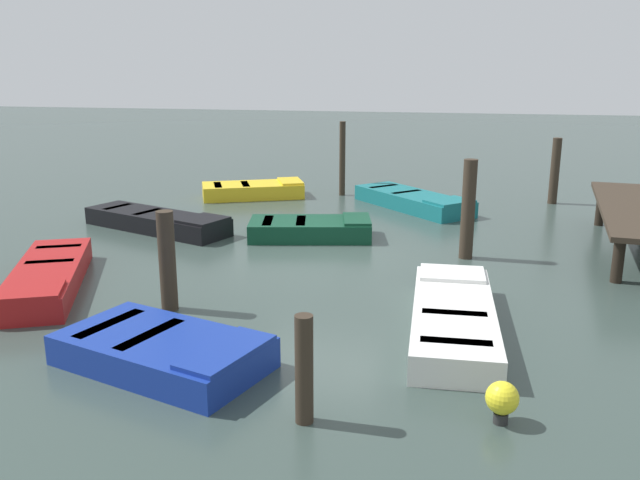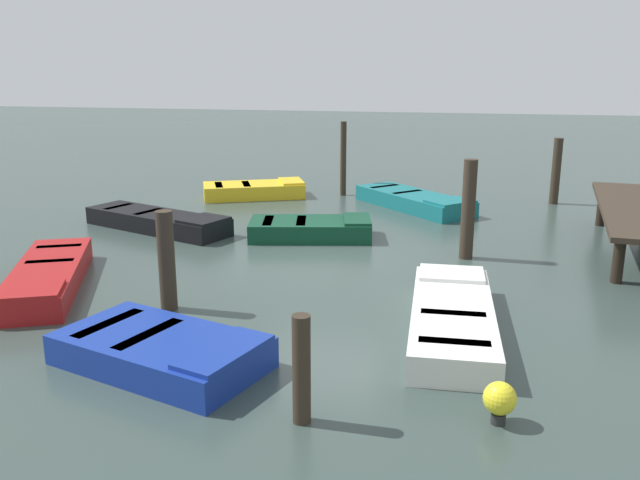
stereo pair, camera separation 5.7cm
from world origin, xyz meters
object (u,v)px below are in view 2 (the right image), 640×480
object	(u,v)px
rowboat_white	(452,317)
rowboat_teal	(414,200)
dock_segment	(638,212)
rowboat_dark_green	(311,228)
mooring_piling_near_left	(301,370)
mooring_piling_far_right	(167,261)
mooring_piling_far_left	(468,210)
rowboat_red	(47,276)
rowboat_black	(158,221)
marker_buoy	(500,400)
mooring_piling_mid_right	(343,159)
mooring_piling_mid_left	(556,171)
rowboat_blue	(162,350)
rowboat_yellow	(254,190)

from	to	relation	value
rowboat_white	rowboat_teal	distance (m)	8.39
dock_segment	rowboat_dark_green	xyz separation A→B (m)	(0.27, -6.72, -0.62)
mooring_piling_near_left	mooring_piling_far_right	bearing A→B (deg)	-135.43
rowboat_white	rowboat_teal	bearing A→B (deg)	6.00
mooring_piling_far_left	mooring_piling_far_right	xyz separation A→B (m)	(3.86, -4.58, -0.19)
rowboat_red	rowboat_black	size ratio (longest dim) A/B	0.97
mooring_piling_far_right	marker_buoy	xyz separation A→B (m)	(2.48, 4.92, -0.51)
rowboat_dark_green	mooring_piling_near_left	distance (m)	7.81
mooring_piling_near_left	marker_buoy	size ratio (longest dim) A/B	2.56
rowboat_teal	mooring_piling_near_left	bearing A→B (deg)	-46.03
rowboat_white	rowboat_red	xyz separation A→B (m)	(-0.50, -6.85, 0.00)
rowboat_black	rowboat_dark_green	bearing A→B (deg)	21.66
rowboat_teal	mooring_piling_mid_right	size ratio (longest dim) A/B	1.61
rowboat_red	mooring_piling_near_left	bearing A→B (deg)	33.66
rowboat_white	rowboat_teal	size ratio (longest dim) A/B	1.07
rowboat_white	mooring_piling_mid_left	world-z (taller)	mooring_piling_mid_left
dock_segment	rowboat_black	size ratio (longest dim) A/B	1.48
mooring_piling_near_left	mooring_piling_mid_right	distance (m)	12.74
rowboat_blue	mooring_piling_near_left	distance (m)	2.32
rowboat_teal	marker_buoy	bearing A→B (deg)	-35.13
rowboat_black	dock_segment	bearing A→B (deg)	23.03
rowboat_dark_green	marker_buoy	size ratio (longest dim) A/B	5.93
rowboat_red	mooring_piling_mid_right	bearing A→B (deg)	135.24
mooring_piling_far_left	mooring_piling_mid_left	bearing A→B (deg)	158.05
mooring_piling_mid_left	mooring_piling_mid_right	distance (m)	5.88
mooring_piling_mid_left	rowboat_yellow	bearing A→B (deg)	-84.35
rowboat_black	mooring_piling_mid_right	bearing A→B (deg)	76.61
mooring_piling_far_right	rowboat_dark_green	bearing A→B (deg)	165.46
mooring_piling_mid_right	rowboat_teal	bearing A→B (deg)	57.19
rowboat_white	rowboat_red	world-z (taller)	same
mooring_piling_mid_left	marker_buoy	bearing A→B (deg)	-9.42
rowboat_dark_green	mooring_piling_far_left	xyz separation A→B (m)	(0.89, 3.35, 0.77)
mooring_piling_far_left	mooring_piling_mid_right	distance (m)	6.84
rowboat_white	marker_buoy	distance (m)	2.56
rowboat_teal	mooring_piling_far_left	world-z (taller)	mooring_piling_far_left
mooring_piling_mid_left	marker_buoy	world-z (taller)	mooring_piling_mid_left
rowboat_white	mooring_piling_far_right	world-z (taller)	mooring_piling_far_right
mooring_piling_far_left	mooring_piling_mid_left	world-z (taller)	mooring_piling_far_left
rowboat_black	mooring_piling_mid_left	bearing A→B (deg)	49.58
rowboat_white	mooring_piling_near_left	distance (m)	3.31
rowboat_dark_green	marker_buoy	xyz separation A→B (m)	(7.23, 3.69, 0.07)
rowboat_teal	rowboat_dark_green	bearing A→B (deg)	-73.26
rowboat_red	mooring_piling_near_left	xyz separation A→B (m)	(3.40, 5.31, 0.40)
rowboat_teal	mooring_piling_far_right	world-z (taller)	mooring_piling_far_right
mooring_piling_far_right	mooring_piling_far_left	bearing A→B (deg)	130.09
rowboat_red	dock_segment	bearing A→B (deg)	89.63
mooring_piling_near_left	mooring_piling_mid_right	world-z (taller)	mooring_piling_mid_right
mooring_piling_mid_right	marker_buoy	world-z (taller)	mooring_piling_mid_right
rowboat_yellow	rowboat_black	distance (m)	4.29
rowboat_dark_green	mooring_piling_far_right	world-z (taller)	mooring_piling_far_right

